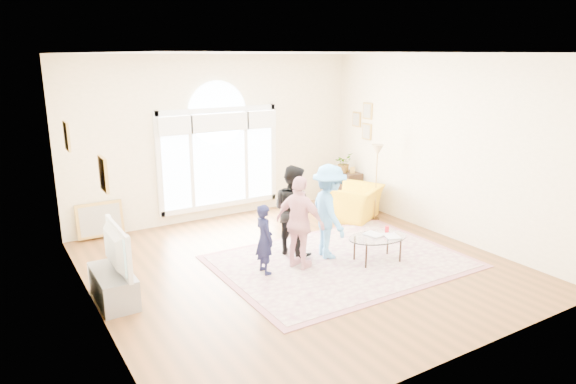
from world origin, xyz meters
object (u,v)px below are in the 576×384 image
tv_console (113,286)px  television (111,249)px  area_rug (341,261)px  coffee_table (378,238)px  armchair (355,202)px

tv_console → television: size_ratio=0.92×
tv_console → television: television is taller
area_rug → coffee_table: size_ratio=3.40×
coffee_table → tv_console: bearing=176.9°
tv_console → coffee_table: (3.88, -0.80, 0.19)m
tv_console → coffee_table: size_ratio=0.94×
television → coffee_table: (3.87, -0.80, -0.34)m
tv_console → television: 0.52m
coffee_table → armchair: 2.24m
television → coffee_table: bearing=-11.7°
coffee_table → armchair: armchair is taller
tv_console → coffee_table: bearing=-11.7°
area_rug → tv_console: (-3.39, 0.52, 0.20)m
television → coffee_table: 3.97m
coffee_table → armchair: size_ratio=1.04×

